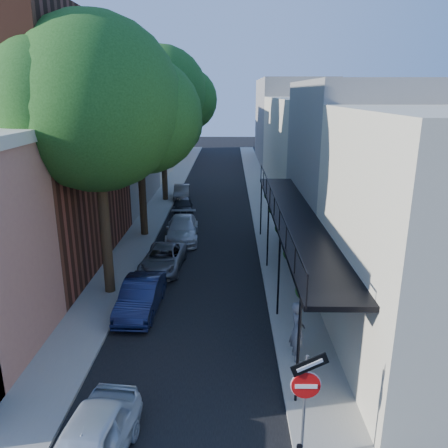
{
  "coord_description": "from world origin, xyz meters",
  "views": [
    {
      "loc": [
        1.42,
        -7.37,
        8.46
      ],
      "look_at": [
        1.17,
        11.31,
        2.8
      ],
      "focal_mm": 35.0,
      "sensor_mm": 36.0,
      "label": 1
    }
  ],
  "objects_px": {
    "sign_post": "(306,390)",
    "oak_mid": "(146,118)",
    "parked_car_e": "(183,206)",
    "oak_near": "(108,108)",
    "parked_car_d": "(182,229)",
    "parked_car_a": "(88,448)",
    "oak_far": "(168,95)",
    "parked_car_b": "(141,296)",
    "parked_car_c": "(163,259)",
    "pedestrian": "(297,331)",
    "parked_car_f": "(182,192)"
  },
  "relations": [
    {
      "from": "parked_car_a",
      "to": "parked_car_b",
      "type": "xyz_separation_m",
      "value": [
        -0.32,
        7.78,
        -0.02
      ]
    },
    {
      "from": "sign_post",
      "to": "parked_car_b",
      "type": "relative_size",
      "value": 0.75
    },
    {
      "from": "oak_mid",
      "to": "parked_car_d",
      "type": "relative_size",
      "value": 2.24
    },
    {
      "from": "parked_car_b",
      "to": "pedestrian",
      "type": "height_order",
      "value": "pedestrian"
    },
    {
      "from": "oak_near",
      "to": "oak_far",
      "type": "xyz_separation_m",
      "value": [
        0.01,
        17.01,
        0.38
      ]
    },
    {
      "from": "sign_post",
      "to": "parked_car_b",
      "type": "distance_m",
      "value": 9.21
    },
    {
      "from": "oak_near",
      "to": "parked_car_a",
      "type": "distance_m",
      "value": 12.14
    },
    {
      "from": "oak_far",
      "to": "parked_car_c",
      "type": "height_order",
      "value": "oak_far"
    },
    {
      "from": "parked_car_a",
      "to": "parked_car_f",
      "type": "xyz_separation_m",
      "value": [
        -0.74,
        26.99,
        -0.1
      ]
    },
    {
      "from": "parked_car_c",
      "to": "pedestrian",
      "type": "bearing_deg",
      "value": -51.26
    },
    {
      "from": "parked_car_b",
      "to": "parked_car_d",
      "type": "relative_size",
      "value": 0.87
    },
    {
      "from": "parked_car_a",
      "to": "oak_near",
      "type": "bearing_deg",
      "value": 106.04
    },
    {
      "from": "sign_post",
      "to": "parked_car_b",
      "type": "xyz_separation_m",
      "value": [
        -5.27,
        7.42,
        -1.38
      ]
    },
    {
      "from": "oak_near",
      "to": "oak_far",
      "type": "height_order",
      "value": "oak_far"
    },
    {
      "from": "parked_car_b",
      "to": "parked_car_c",
      "type": "xyz_separation_m",
      "value": [
        0.25,
        4.33,
        -0.09
      ]
    },
    {
      "from": "oak_near",
      "to": "oak_far",
      "type": "distance_m",
      "value": 17.01
    },
    {
      "from": "pedestrian",
      "to": "oak_mid",
      "type": "bearing_deg",
      "value": 21.12
    },
    {
      "from": "oak_near",
      "to": "parked_car_d",
      "type": "bearing_deg",
      "value": 74.47
    },
    {
      "from": "parked_car_f",
      "to": "oak_near",
      "type": "bearing_deg",
      "value": -96.71
    },
    {
      "from": "oak_mid",
      "to": "parked_car_b",
      "type": "xyz_separation_m",
      "value": [
        1.3,
        -9.84,
        -6.4
      ]
    },
    {
      "from": "sign_post",
      "to": "oak_mid",
      "type": "distance_m",
      "value": 19.14
    },
    {
      "from": "parked_car_a",
      "to": "pedestrian",
      "type": "relative_size",
      "value": 1.95
    },
    {
      "from": "oak_near",
      "to": "parked_car_c",
      "type": "bearing_deg",
      "value": 58.59
    },
    {
      "from": "oak_near",
      "to": "oak_mid",
      "type": "height_order",
      "value": "oak_near"
    },
    {
      "from": "sign_post",
      "to": "pedestrian",
      "type": "bearing_deg",
      "value": 83.7
    },
    {
      "from": "parked_car_c",
      "to": "parked_car_e",
      "type": "relative_size",
      "value": 1.18
    },
    {
      "from": "parked_car_b",
      "to": "oak_far",
      "type": "bearing_deg",
      "value": 95.71
    },
    {
      "from": "oak_far",
      "to": "parked_car_b",
      "type": "bearing_deg",
      "value": -86.25
    },
    {
      "from": "oak_far",
      "to": "parked_car_e",
      "type": "xyz_separation_m",
      "value": [
        1.4,
        -4.24,
        -7.67
      ]
    },
    {
      "from": "parked_car_c",
      "to": "parked_car_b",
      "type": "bearing_deg",
      "value": -90.07
    },
    {
      "from": "oak_near",
      "to": "parked_car_d",
      "type": "xyz_separation_m",
      "value": [
        1.97,
        7.08,
        -7.22
      ]
    },
    {
      "from": "parked_car_d",
      "to": "parked_car_e",
      "type": "height_order",
      "value": "parked_car_d"
    },
    {
      "from": "oak_mid",
      "to": "parked_car_a",
      "type": "relative_size",
      "value": 2.58
    },
    {
      "from": "parked_car_e",
      "to": "oak_mid",
      "type": "bearing_deg",
      "value": -114.11
    },
    {
      "from": "oak_near",
      "to": "parked_car_e",
      "type": "xyz_separation_m",
      "value": [
        1.42,
        12.76,
        -7.29
      ]
    },
    {
      "from": "oak_near",
      "to": "sign_post",
      "type": "bearing_deg",
      "value": -54.91
    },
    {
      "from": "parked_car_a",
      "to": "pedestrian",
      "type": "distance_m",
      "value": 7.01
    },
    {
      "from": "parked_car_a",
      "to": "pedestrian",
      "type": "xyz_separation_m",
      "value": [
        5.41,
        4.43,
        0.46
      ]
    },
    {
      "from": "parked_car_b",
      "to": "pedestrian",
      "type": "distance_m",
      "value": 6.65
    },
    {
      "from": "oak_near",
      "to": "pedestrian",
      "type": "distance_m",
      "value": 11.02
    },
    {
      "from": "oak_near",
      "to": "parked_car_f",
      "type": "relative_size",
      "value": 3.25
    },
    {
      "from": "parked_car_c",
      "to": "pedestrian",
      "type": "distance_m",
      "value": 9.44
    },
    {
      "from": "oak_far",
      "to": "parked_car_a",
      "type": "height_order",
      "value": "oak_far"
    },
    {
      "from": "sign_post",
      "to": "parked_car_d",
      "type": "height_order",
      "value": "sign_post"
    },
    {
      "from": "sign_post",
      "to": "oak_near",
      "type": "height_order",
      "value": "oak_near"
    },
    {
      "from": "oak_near",
      "to": "parked_car_f",
      "type": "distance_m",
      "value": 18.84
    },
    {
      "from": "sign_post",
      "to": "oak_mid",
      "type": "relative_size",
      "value": 0.29
    },
    {
      "from": "oak_near",
      "to": "parked_car_f",
      "type": "height_order",
      "value": "oak_near"
    },
    {
      "from": "parked_car_c",
      "to": "oak_mid",
      "type": "bearing_deg",
      "value": 109.0
    },
    {
      "from": "parked_car_a",
      "to": "parked_car_e",
      "type": "bearing_deg",
      "value": 97.19
    }
  ]
}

